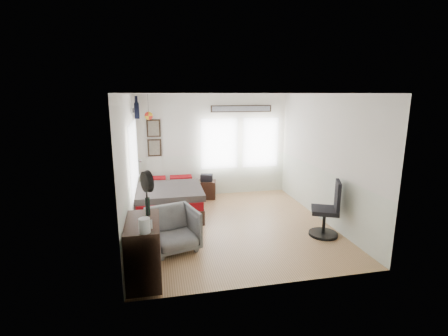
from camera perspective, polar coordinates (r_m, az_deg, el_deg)
The scene contains 12 objects.
ground_plane at distance 6.93m, azimuth 1.51°, elevation -10.04°, with size 4.00×4.50×0.01m, color #95673F.
room_shell at distance 6.64m, azimuth 0.56°, elevation 3.50°, with size 4.02×4.52×2.71m.
wall_decor at distance 8.20m, azimuth -9.22°, elevation 8.54°, with size 3.55×1.32×1.44m.
bed at distance 7.67m, azimuth -9.60°, elevation -5.40°, with size 1.48×2.02×0.64m.
dresser at distance 5.06m, azimuth -13.91°, elevation -13.79°, with size 0.48×1.00×0.90m, color black.
armchair at distance 5.86m, azimuth -8.96°, elevation -10.60°, with size 0.80×0.82×0.75m, color slate.
nightstand at distance 8.60m, azimuth -3.06°, elevation -3.81°, with size 0.46×0.37×0.46m, color black.
task_chair at distance 6.59m, azimuth 17.81°, elevation -7.66°, with size 0.65×0.65×1.11m.
kettle at distance 4.46m, azimuth -13.78°, elevation -9.78°, with size 0.18×0.15×0.20m.
bottle at distance 5.04m, azimuth -13.27°, elevation -6.59°, with size 0.07×0.07×0.28m, color black.
stand_fan at distance 4.62m, azimuth -13.41°, elevation -2.51°, with size 0.20×0.29×0.76m.
black_bag at distance 8.51m, azimuth -3.08°, elevation -1.72°, with size 0.31×0.20×0.18m, color black.
Camera 1 is at (-1.48, -6.22, 2.68)m, focal length 26.00 mm.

